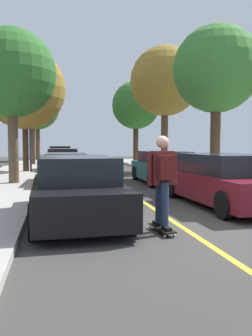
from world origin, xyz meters
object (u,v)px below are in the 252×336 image
(street_tree_left_far, at_px, (32,105))
(street_tree_right_nearest, at_px, (216,70))
(parked_car_left_farthest, at_px, (60,156))
(streetlamp, at_px, (30,110))
(parked_car_right_near, at_px, (163,167))
(parked_car_left_near, at_px, (66,169))
(street_tree_right_far, at_px, (136,105))
(skateboarder, at_px, (163,176))
(parked_car_left_nearest, at_px, (76,189))
(street_tree_left_nearest, at_px, (12,74))
(street_tree_left_near, at_px, (24,89))
(street_tree_right_near, at_px, (165,82))
(parked_car_right_nearest, at_px, (225,180))
(parked_car_left_far, at_px, (62,160))
(street_tree_left_farthest, at_px, (37,108))

(street_tree_left_far, relative_size, street_tree_right_nearest, 0.95)
(parked_car_left_farthest, bearing_deg, street_tree_right_nearest, -67.53)
(parked_car_left_farthest, relative_size, streetlamp, 0.70)
(parked_car_left_farthest, xyz_separation_m, parked_car_right_near, (4.04, -13.96, -0.04))
(parked_car_left_near, distance_m, street_tree_right_far, 15.56)
(parked_car_left_farthest, height_order, skateboarder, skateboarder)
(parked_car_left_nearest, distance_m, street_tree_left_nearest, 7.91)
(parked_car_right_near, distance_m, street_tree_left_near, 9.48)
(parked_car_left_nearest, xyz_separation_m, street_tree_right_near, (6.06, 12.86, 4.68))
(parked_car_right_nearest, relative_size, street_tree_right_far, 0.72)
(parked_car_left_nearest, height_order, parked_car_left_near, parked_car_left_nearest)
(parked_car_left_far, height_order, street_tree_right_near, street_tree_right_near)
(parked_car_left_far, bearing_deg, parked_car_left_nearest, -90.00)
(street_tree_right_near, bearing_deg, parked_car_left_far, 172.67)
(parked_car_left_nearest, height_order, parked_car_right_nearest, parked_car_left_nearest)
(street_tree_right_far, bearing_deg, street_tree_left_farthest, 139.07)
(parked_car_left_near, xyz_separation_m, street_tree_right_nearest, (6.06, -0.83, 4.00))
(parked_car_right_near, relative_size, street_tree_left_farthest, 0.60)
(streetlamp, bearing_deg, street_tree_left_nearest, -92.54)
(street_tree_right_nearest, bearing_deg, streetlamp, 139.33)
(skateboarder, bearing_deg, parked_car_left_nearest, 136.07)
(street_tree_left_nearest, xyz_separation_m, street_tree_left_near, (0.00, 6.02, 0.34))
(street_tree_left_near, distance_m, street_tree_right_far, 11.22)
(street_tree_left_near, bearing_deg, parked_car_left_near, -71.28)
(street_tree_right_near, height_order, skateboarder, street_tree_right_near)
(parked_car_right_nearest, xyz_separation_m, street_tree_left_far, (-6.06, 18.58, 3.85))
(street_tree_left_near, xyz_separation_m, street_tree_left_farthest, (0.00, 14.79, 0.43))
(street_tree_left_nearest, height_order, skateboarder, street_tree_left_nearest)
(street_tree_left_nearest, bearing_deg, parked_car_right_near, -0.60)
(street_tree_left_near, relative_size, street_tree_left_far, 1.13)
(parked_car_right_near, bearing_deg, streetlamp, 133.87)
(parked_car_left_far, bearing_deg, parked_car_left_near, -90.00)
(street_tree_left_nearest, relative_size, street_tree_right_near, 0.81)
(skateboarder, bearing_deg, parked_car_left_near, 100.31)
(street_tree_left_farthest, xyz_separation_m, skateboarder, (3.51, -28.98, -4.05))
(street_tree_right_far, bearing_deg, streetlamp, -134.83)
(street_tree_right_nearest, xyz_separation_m, streetlamp, (-7.81, 6.71, -1.15))
(parked_car_left_farthest, distance_m, street_tree_left_far, 4.42)
(parked_car_left_nearest, bearing_deg, street_tree_left_far, 95.84)
(parked_car_left_farthest, height_order, street_tree_right_far, street_tree_right_far)
(street_tree_left_far, bearing_deg, streetlamp, -87.84)
(parked_car_right_near, bearing_deg, street_tree_left_near, 134.86)
(parked_car_left_near, distance_m, street_tree_left_nearest, 4.20)
(parked_car_left_near, bearing_deg, street_tree_right_far, 66.20)
(skateboarder, bearing_deg, parked_car_left_farthest, 93.88)
(street_tree_right_near, bearing_deg, street_tree_right_nearest, -90.00)
(street_tree_left_nearest, bearing_deg, parked_car_left_far, 73.77)
(street_tree_right_far, bearing_deg, parked_car_right_near, -98.26)
(parked_car_left_nearest, bearing_deg, street_tree_left_nearest, 106.69)
(street_tree_left_farthest, bearing_deg, skateboarder, -83.09)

